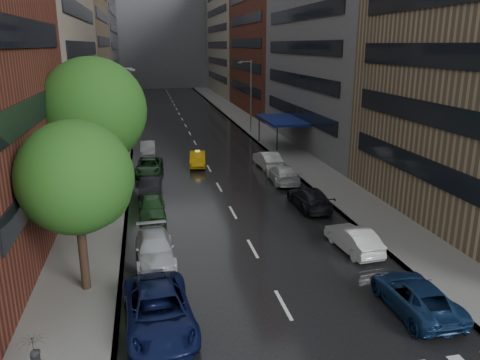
# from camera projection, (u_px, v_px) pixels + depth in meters

# --- Properties ---
(road) EXTENTS (14.00, 140.00, 0.01)m
(road) POSITION_uv_depth(u_px,v_px,m) (187.00, 128.00, 63.82)
(road) COLOR black
(road) RESTS_ON ground
(sidewalk_left) EXTENTS (4.00, 140.00, 0.15)m
(sidewalk_left) POSITION_uv_depth(u_px,v_px,m) (119.00, 130.00, 62.08)
(sidewalk_left) COLOR gray
(sidewalk_left) RESTS_ON ground
(sidewalk_right) EXTENTS (4.00, 140.00, 0.15)m
(sidewalk_right) POSITION_uv_depth(u_px,v_px,m) (251.00, 125.00, 65.52)
(sidewalk_right) COLOR gray
(sidewalk_right) RESTS_ON ground
(buildings_left) EXTENTS (8.00, 108.00, 38.00)m
(buildings_left) POSITION_uv_depth(u_px,v_px,m) (69.00, 7.00, 64.76)
(buildings_left) COLOR maroon
(buildings_left) RESTS_ON ground
(buildings_right) EXTENTS (8.05, 109.10, 36.00)m
(buildings_right) POSITION_uv_depth(u_px,v_px,m) (281.00, 16.00, 68.80)
(buildings_right) COLOR #937A5B
(buildings_right) RESTS_ON ground
(building_far) EXTENTS (40.00, 14.00, 32.00)m
(building_far) POSITION_uv_depth(u_px,v_px,m) (161.00, 25.00, 123.35)
(building_far) COLOR slate
(building_far) RESTS_ON ground
(tree_near) EXTENTS (5.02, 5.02, 8.00)m
(tree_near) POSITION_uv_depth(u_px,v_px,m) (75.00, 178.00, 20.21)
(tree_near) COLOR #382619
(tree_near) RESTS_ON ground
(tree_mid) EXTENTS (6.50, 6.50, 10.36)m
(tree_mid) POSITION_uv_depth(u_px,v_px,m) (93.00, 111.00, 28.75)
(tree_mid) COLOR #382619
(tree_mid) RESTS_ON ground
(tree_far) EXTENTS (4.45, 4.45, 7.09)m
(tree_far) POSITION_uv_depth(u_px,v_px,m) (111.00, 113.00, 43.35)
(tree_far) COLOR #382619
(tree_far) RESTS_ON ground
(taxi) EXTENTS (1.90, 4.25, 1.36)m
(taxi) POSITION_uv_depth(u_px,v_px,m) (198.00, 159.00, 43.86)
(taxi) COLOR #E2A40B
(taxi) RESTS_ON ground
(parked_cars_left) EXTENTS (3.06, 36.69, 1.60)m
(parked_cars_left) POSITION_uv_depth(u_px,v_px,m) (152.00, 210.00, 30.20)
(parked_cars_left) COLOR #0D143D
(parked_cars_left) RESTS_ON ground
(parked_cars_right) EXTENTS (2.35, 29.74, 1.52)m
(parked_cars_right) POSITION_uv_depth(u_px,v_px,m) (313.00, 201.00, 31.85)
(parked_cars_right) COLOR #10274D
(parked_cars_right) RESTS_ON ground
(street_lamp_left) EXTENTS (1.74, 0.22, 9.00)m
(street_lamp_left) POSITION_uv_depth(u_px,v_px,m) (120.00, 115.00, 42.16)
(street_lamp_left) COLOR gray
(street_lamp_left) RESTS_ON sidewalk_left
(street_lamp_right) EXTENTS (1.74, 0.22, 9.00)m
(street_lamp_right) POSITION_uv_depth(u_px,v_px,m) (250.00, 95.00, 59.23)
(street_lamp_right) COLOR gray
(street_lamp_right) RESTS_ON sidewalk_right
(awning) EXTENTS (4.00, 8.00, 3.12)m
(awning) POSITION_uv_depth(u_px,v_px,m) (282.00, 120.00, 50.55)
(awning) COLOR navy
(awning) RESTS_ON sidewalk_right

